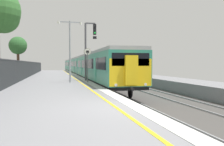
{
  "coord_description": "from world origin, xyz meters",
  "views": [
    {
      "loc": [
        -2.45,
        -8.44,
        1.53
      ],
      "look_at": [
        1.47,
        8.29,
        0.91
      ],
      "focal_mm": 39.4,
      "sensor_mm": 36.0,
      "label": 1
    }
  ],
  "objects_px": {
    "platform_lamp_mid": "(70,46)",
    "background_tree_back": "(18,46)",
    "commuter_train_at_platform": "(80,66)",
    "speed_limit_sign": "(88,61)",
    "signal_gantry": "(88,45)"
  },
  "relations": [
    {
      "from": "commuter_train_at_platform",
      "to": "speed_limit_sign",
      "type": "relative_size",
      "value": 22.01
    },
    {
      "from": "platform_lamp_mid",
      "to": "background_tree_back",
      "type": "relative_size",
      "value": 0.84
    },
    {
      "from": "signal_gantry",
      "to": "platform_lamp_mid",
      "type": "xyz_separation_m",
      "value": [
        -1.8,
        -1.86,
        -0.27
      ]
    },
    {
      "from": "commuter_train_at_platform",
      "to": "signal_gantry",
      "type": "relative_size",
      "value": 11.8
    },
    {
      "from": "commuter_train_at_platform",
      "to": "background_tree_back",
      "type": "xyz_separation_m",
      "value": [
        -10.46,
        -2.53,
        3.19
      ]
    },
    {
      "from": "platform_lamp_mid",
      "to": "background_tree_back",
      "type": "bearing_deg",
      "value": 107.8
    },
    {
      "from": "platform_lamp_mid",
      "to": "speed_limit_sign",
      "type": "bearing_deg",
      "value": -10.72
    },
    {
      "from": "platform_lamp_mid",
      "to": "background_tree_back",
      "type": "xyz_separation_m",
      "value": [
        -7.18,
        22.36,
        1.41
      ]
    },
    {
      "from": "commuter_train_at_platform",
      "to": "platform_lamp_mid",
      "type": "height_order",
      "value": "platform_lamp_mid"
    },
    {
      "from": "commuter_train_at_platform",
      "to": "signal_gantry",
      "type": "xyz_separation_m",
      "value": [
        -1.49,
        -23.02,
        2.06
      ]
    },
    {
      "from": "speed_limit_sign",
      "to": "background_tree_back",
      "type": "bearing_deg",
      "value": 110.84
    },
    {
      "from": "signal_gantry",
      "to": "speed_limit_sign",
      "type": "height_order",
      "value": "signal_gantry"
    },
    {
      "from": "commuter_train_at_platform",
      "to": "background_tree_back",
      "type": "height_order",
      "value": "background_tree_back"
    },
    {
      "from": "commuter_train_at_platform",
      "to": "speed_limit_sign",
      "type": "height_order",
      "value": "commuter_train_at_platform"
    },
    {
      "from": "signal_gantry",
      "to": "platform_lamp_mid",
      "type": "height_order",
      "value": "signal_gantry"
    }
  ]
}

